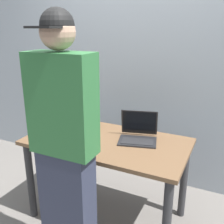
% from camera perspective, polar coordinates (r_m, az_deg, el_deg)
% --- Properties ---
extents(ground_plane, '(8.00, 8.00, 0.00)m').
position_cam_1_polar(ground_plane, '(2.56, -1.00, -21.63)').
color(ground_plane, slate).
rests_on(ground_plane, ground).
extents(desk, '(1.33, 0.71, 0.75)m').
position_cam_1_polar(desk, '(2.22, -1.09, -8.96)').
color(desk, brown).
rests_on(desk, ground).
extents(laptop, '(0.36, 0.34, 0.23)m').
position_cam_1_polar(laptop, '(2.16, 5.79, -4.64)').
color(laptop, black).
rests_on(laptop, desk).
extents(beer_bottle_brown, '(0.06, 0.06, 0.31)m').
position_cam_1_polar(beer_bottle_brown, '(2.37, -3.78, -0.90)').
color(beer_bottle_brown, '#333333').
rests_on(beer_bottle_brown, desk).
extents(beer_bottle_green, '(0.06, 0.06, 0.30)m').
position_cam_1_polar(beer_bottle_green, '(2.44, -6.31, -0.56)').
color(beer_bottle_green, brown).
rests_on(beer_bottle_green, desk).
extents(person_figure, '(0.41, 0.27, 1.74)m').
position_cam_1_polar(person_figure, '(1.67, -10.32, -8.41)').
color(person_figure, '#2D3347').
rests_on(person_figure, ground).
extents(back_wall, '(6.00, 0.10, 2.60)m').
position_cam_1_polar(back_wall, '(2.77, 6.85, 10.93)').
color(back_wall, '#99A3AD').
rests_on(back_wall, ground).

